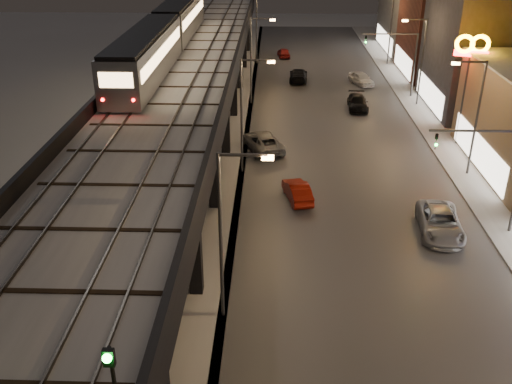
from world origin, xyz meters
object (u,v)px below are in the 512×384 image
object	(u,v)px
car_mid_dark	(298,76)
car_onc_dark	(440,223)
car_near_white	(297,192)
car_onc_red	(361,79)
car_onc_white	(358,103)
car_mid_silver	(263,142)
car_far_white	(284,53)
rail_signal	(112,374)
subway_train	(165,33)

from	to	relation	value
car_mid_dark	car_onc_dark	size ratio (longest dim) A/B	0.93
car_near_white	car_onc_red	size ratio (longest dim) A/B	0.95
car_near_white	car_mid_dark	world-z (taller)	car_mid_dark
car_onc_white	car_near_white	bearing A→B (deg)	-105.82
car_onc_dark	car_mid_silver	bearing A→B (deg)	135.69
car_near_white	car_onc_red	xyz separation A→B (m)	(8.59, 30.65, 0.06)
car_near_white	car_onc_white	xyz separation A→B (m)	(6.97, 21.13, 0.02)
car_far_white	car_onc_white	bearing A→B (deg)	100.92
rail_signal	car_onc_white	xyz separation A→B (m)	(12.58, 47.29, -7.81)
car_mid_dark	car_onc_white	bearing A→B (deg)	121.43
car_far_white	car_onc_red	bearing A→B (deg)	116.26
car_onc_dark	car_onc_white	distance (m)	25.66
car_mid_silver	car_mid_dark	xyz separation A→B (m)	(3.81, 22.47, -0.01)
car_near_white	car_onc_dark	size ratio (longest dim) A/B	0.74
rail_signal	car_mid_dark	world-z (taller)	rail_signal
car_mid_dark	car_onc_red	distance (m)	7.53
car_mid_silver	car_onc_red	world-z (taller)	car_mid_silver
subway_train	car_onc_white	xyz separation A→B (m)	(18.98, 3.56, -7.72)
car_onc_dark	subway_train	bearing A→B (deg)	139.33
car_mid_dark	car_far_white	distance (m)	12.89
car_onc_white	car_mid_silver	bearing A→B (deg)	-126.93
subway_train	car_far_white	world-z (taller)	subway_train
rail_signal	car_near_white	world-z (taller)	rail_signal
car_mid_silver	car_onc_red	bearing A→B (deg)	-137.18
car_onc_dark	rail_signal	bearing A→B (deg)	-118.03
car_mid_dark	car_mid_silver	bearing A→B (deg)	83.40
car_near_white	car_onc_dark	world-z (taller)	car_onc_dark
car_onc_white	car_onc_red	xyz separation A→B (m)	(1.62, 9.52, 0.03)
car_mid_silver	rail_signal	bearing A→B (deg)	65.97
car_onc_white	subway_train	bearing A→B (deg)	-166.94
rail_signal	car_onc_red	size ratio (longest dim) A/B	0.62
car_onc_white	car_onc_dark	bearing A→B (deg)	-83.17
subway_train	car_mid_silver	distance (m)	14.59
subway_train	car_onc_white	size ratio (longest dim) A/B	7.58
car_mid_dark	car_onc_red	xyz separation A→B (m)	(7.43, -1.23, -0.02)
car_onc_red	car_far_white	bearing A→B (deg)	103.07
subway_train	car_mid_dark	distance (m)	20.90
subway_train	car_mid_dark	xyz separation A→B (m)	(13.16, 14.30, -7.67)
rail_signal	car_far_white	xyz separation A→B (m)	(5.14, 70.82, -7.86)
subway_train	car_onc_dark	xyz separation A→B (m)	(20.94, -22.03, -7.65)
subway_train	car_mid_silver	xyz separation A→B (m)	(9.35, -8.17, -7.65)
car_onc_white	car_mid_dark	bearing A→B (deg)	120.85
car_mid_dark	car_onc_red	bearing A→B (deg)	173.65
car_onc_dark	car_far_white	bearing A→B (deg)	106.62
car_far_white	car_mid_silver	bearing A→B (deg)	79.84
car_onc_red	car_near_white	bearing A→B (deg)	-125.46
car_mid_silver	subway_train	bearing A→B (deg)	-60.44
rail_signal	car_onc_white	bearing A→B (deg)	75.11
rail_signal	car_mid_silver	distance (m)	36.51
car_mid_silver	car_onc_red	size ratio (longest dim) A/B	1.28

